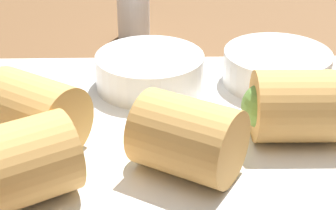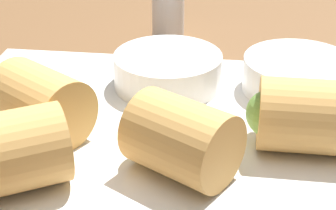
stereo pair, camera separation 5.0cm
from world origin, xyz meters
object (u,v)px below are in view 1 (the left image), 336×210
dipping_bowl_near (155,69)px  salt_shaker (137,7)px  serving_plate (168,138)px  dipping_bowl_far (282,66)px

dipping_bowl_near → salt_shaker: size_ratio=1.29×
serving_plate → dipping_bowl_far: (9.40, 7.37, 2.19)cm
dipping_bowl_near → dipping_bowl_far: 10.30cm
dipping_bowl_near → dipping_bowl_far: same height
serving_plate → salt_shaker: salt_shaker is taller
serving_plate → salt_shaker: (-2.67, 21.16, 2.55)cm
salt_shaker → dipping_bowl_near: bearing=-82.9°
serving_plate → salt_shaker: bearing=97.2°
dipping_bowl_far → salt_shaker: 18.33cm
serving_plate → dipping_bowl_near: 7.33cm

